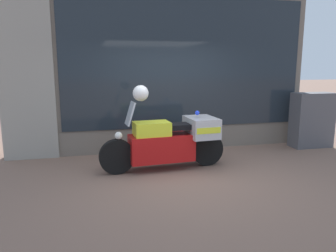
{
  "coord_description": "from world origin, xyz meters",
  "views": [
    {
      "loc": [
        -1.64,
        -5.39,
        1.99
      ],
      "look_at": [
        -0.13,
        0.97,
        0.74
      ],
      "focal_mm": 35.0,
      "sensor_mm": 36.0,
      "label": 1
    }
  ],
  "objects": [
    {
      "name": "ground_plane",
      "position": [
        0.0,
        0.0,
        0.0
      ],
      "size": [
        60.0,
        60.0,
        0.0
      ],
      "primitive_type": "plane",
      "color": "#7A5B4C"
    },
    {
      "name": "paramedic_motorcycle",
      "position": [
        -0.17,
        0.48,
        0.56
      ],
      "size": [
        2.43,
        0.77,
        1.32
      ],
      "rotation": [
        0.0,
        0.0,
        3.2
      ],
      "color": "black",
      "rests_on": "ground"
    },
    {
      "name": "utility_cabinet",
      "position": [
        3.51,
        1.34,
        0.65
      ],
      "size": [
        0.98,
        0.45,
        1.31
      ],
      "primitive_type": "cube",
      "color": "#4C4C51",
      "rests_on": "ground"
    },
    {
      "name": "white_helmet",
      "position": [
        -0.76,
        0.44,
        1.47
      ],
      "size": [
        0.29,
        0.29,
        0.29
      ],
      "primitive_type": "sphere",
      "color": "white",
      "rests_on": "paramedic_motorcycle"
    },
    {
      "name": "shop_building",
      "position": [
        -0.49,
        2.0,
        1.95
      ],
      "size": [
        6.88,
        0.55,
        3.88
      ],
      "color": "#6B6056",
      "rests_on": "ground"
    },
    {
      "name": "window_display",
      "position": [
        0.47,
        2.03,
        0.46
      ],
      "size": [
        5.33,
        0.3,
        1.91
      ],
      "color": "slate",
      "rests_on": "ground"
    }
  ]
}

